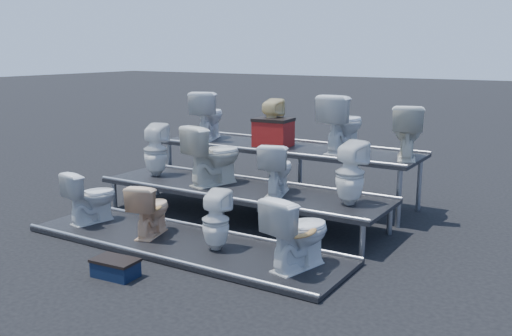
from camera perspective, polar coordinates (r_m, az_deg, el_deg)
The scene contains 18 objects.
ground at distance 8.07m, azimuth -1.46°, elevation -5.20°, with size 80.00×80.00×0.00m, color black.
tier_front at distance 7.06m, azimuth -7.27°, elevation -7.57°, with size 4.20×1.20×0.06m, color black.
tier_mid at distance 8.01m, azimuth -1.46°, elevation -3.63°, with size 4.20×1.20×0.46m, color black.
tier_back at distance 9.04m, azimuth 3.03°, elevation -0.53°, with size 4.20×1.20×0.86m, color black.
toilet_0 at distance 8.00m, azimuth -16.16°, elevation -2.75°, with size 0.40×0.70×0.71m, color silver.
toilet_1 at distance 7.27m, azimuth -10.52°, elevation -4.06°, with size 0.38×0.66×0.68m, color #E9BD8E.
toilet_2 at distance 6.66m, azimuth -4.04°, elevation -5.24°, with size 0.32×0.33×0.71m, color silver.
toilet_3 at distance 6.11m, azimuth 4.22°, elevation -6.37°, with size 0.45×0.79×0.80m, color silver.
toilet_4 at distance 8.79m, azimuth -10.01°, elevation 1.79°, with size 0.36×0.37×0.79m, color silver.
toilet_5 at distance 8.12m, azimuth -4.28°, elevation 1.33°, with size 0.48×0.84×0.86m, color silver.
toilet_6 at distance 7.58m, azimuth 2.10°, elevation -0.03°, with size 0.39×0.68×0.69m, color silver.
toilet_7 at distance 7.13m, azimuth 9.39°, elevation -0.52°, with size 0.36×0.37×0.80m, color silver.
toilet_8 at distance 9.71m, azimuth -4.81°, elevation 5.31°, with size 0.45×0.80×0.81m, color silver.
toilet_9 at distance 9.04m, azimuth 1.55°, elevation 4.60°, with size 0.33×0.34×0.73m, color beige.
toilet_10 at distance 8.49m, azimuth 8.65°, elevation 4.44°, with size 0.48×0.84×0.86m, color silver.
toilet_11 at distance 8.18m, azimuth 14.88°, elevation 3.53°, with size 0.42×0.74×0.76m, color silver.
red_crate at distance 8.96m, azimuth 1.74°, elevation 3.45°, with size 0.55×0.44×0.39m, color maroon.
step_stool at distance 6.29m, azimuth -13.87°, elevation -9.79°, with size 0.46×0.28×0.17m, color black.
Camera 1 is at (4.22, -6.46, 2.37)m, focal length 40.00 mm.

